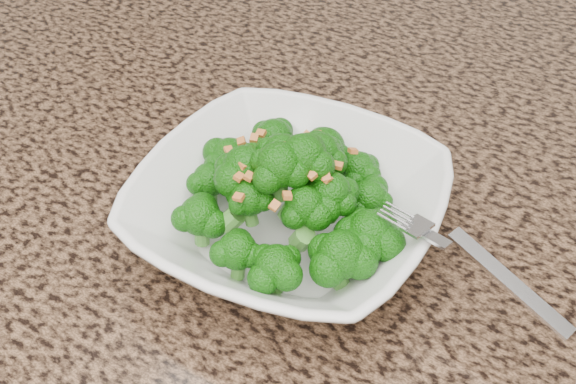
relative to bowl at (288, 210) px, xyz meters
The scene contains 5 objects.
granite_counter 0.09m from the bowl, 143.44° to the left, with size 1.64×1.04×0.03m, color brown.
bowl is the anchor object (origin of this frame).
broccoli_pile 0.06m from the bowl, ahead, with size 0.22×0.22×0.07m, color #16640B, non-canonical shape.
garlic_topping 0.10m from the bowl, ahead, with size 0.13×0.13×0.01m, color orange, non-canonical shape.
fork 0.14m from the bowl, ahead, with size 0.17×0.03×0.01m, color silver, non-canonical shape.
Camera 1 is at (0.29, -0.11, 1.34)m, focal length 45.00 mm.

